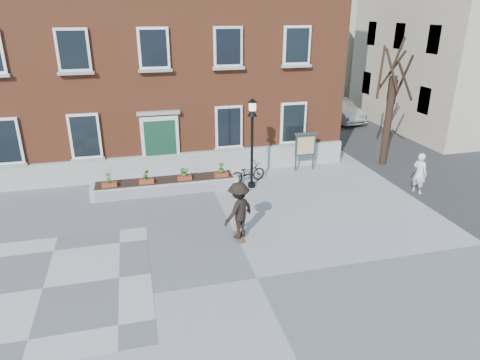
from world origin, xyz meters
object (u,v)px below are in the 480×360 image
object	(u,v)px
skateboarder	(239,210)
bystander	(420,173)
parked_car	(337,110)
notice_board	(305,145)
bicycle	(248,173)
lamp_post	(252,131)

from	to	relation	value
skateboarder	bystander	bearing A→B (deg)	13.31
parked_car	notice_board	xyz separation A→B (m)	(-5.99, -8.70, 0.48)
bicycle	notice_board	bearing A→B (deg)	-89.70
bicycle	bystander	bearing A→B (deg)	-128.59
bicycle	lamp_post	world-z (taller)	lamp_post
parked_car	lamp_post	distance (m)	13.75
bystander	lamp_post	distance (m)	7.30
parked_car	skateboarder	xyz separation A→B (m)	(-10.73, -14.47, 0.28)
lamp_post	notice_board	xyz separation A→B (m)	(3.08, 1.47, -1.28)
bystander	lamp_post	size ratio (longest dim) A/B	0.45
bicycle	parked_car	bearing A→B (deg)	-58.58
parked_car	lamp_post	world-z (taller)	lamp_post
bystander	notice_board	world-z (taller)	notice_board
skateboarder	notice_board	bearing A→B (deg)	50.60
skateboarder	lamp_post	bearing A→B (deg)	68.94
notice_board	skateboarder	distance (m)	7.47
bicycle	skateboarder	xyz separation A→B (m)	(-1.65, -4.92, 0.61)
bystander	skateboarder	world-z (taller)	skateboarder
parked_car	lamp_post	xyz separation A→B (m)	(-9.08, -10.17, 1.75)
lamp_post	bicycle	bearing A→B (deg)	90.62
bystander	lamp_post	world-z (taller)	lamp_post
parked_car	skateboarder	distance (m)	18.01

